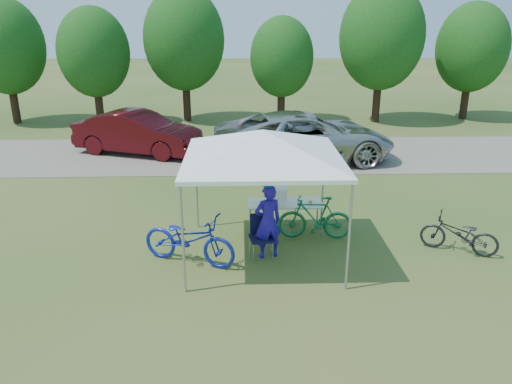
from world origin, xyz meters
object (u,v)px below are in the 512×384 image
cooler (276,195)px  bike_dark (459,234)px  sedan (138,133)px  folding_table (285,204)px  bike_green (315,218)px  minivan (305,137)px  folding_chair (261,232)px  bike_blue (189,239)px  cyclist (268,222)px

cooler → bike_dark: cooler is taller
bike_dark → sedan: sedan is taller
folding_table → bike_dark: (3.65, -1.26, -0.25)m
folding_table → bike_green: (0.65, -0.44, -0.16)m
minivan → sedan: minivan is taller
folding_chair → bike_green: 1.51m
folding_table → bike_blue: (-2.10, -1.56, -0.14)m
minivan → sedan: bearing=69.6°
bike_blue → sedan: (-2.67, 8.65, 0.26)m
bike_dark → minivan: size_ratio=0.26×
cyclist → bike_blue: cyclist is taller
bike_green → bike_dark: bearing=79.5°
folding_chair → bike_dark: size_ratio=0.57×
cooler → bike_blue: 2.48m
bike_green → minivan: minivan is taller
folding_chair → minivan: (1.79, 7.12, 0.33)m
bike_blue → minivan: minivan is taller
folding_table → sedan: size_ratio=0.37×
folding_table → bike_green: size_ratio=1.03×
cyclist → bike_dark: 4.14m
folding_chair → minivan: 7.35m
cooler → minivan: (1.38, 5.87, -0.02)m
minivan → sedan: size_ratio=1.32×
folding_table → cooler: 0.30m
bike_dark → sedan: bearing=-107.4°
folding_table → bike_dark: size_ratio=1.08×
bike_green → cooler: bearing=-112.3°
folding_chair → cyclist: (0.14, -0.07, 0.26)m
cyclist → minivan: minivan is taller
folding_table → bike_dark: 3.86m
bike_green → folding_chair: bearing=-52.3°
folding_chair → minivan: minivan is taller
folding_chair → sedan: (-4.15, 8.35, 0.25)m
bike_blue → cooler: bearing=-28.8°
cyclist → bike_green: bearing=-160.0°
minivan → sedan: 6.07m
cyclist → minivan: size_ratio=0.26×
cooler → bike_green: cooler is taller
cyclist → bike_dark: size_ratio=1.00×
folding_table → minivan: 5.99m
folding_table → sedan: (-4.77, 7.09, 0.12)m
bike_green → cyclist: bearing=-46.9°
sedan → cyclist: bearing=-133.3°
folding_table → bike_blue: 2.62m
folding_chair → bike_dark: folding_chair is taller
cooler → bike_blue: size_ratio=0.24×
cyclist → minivan: bearing=-121.2°
folding_table → minivan: bearing=78.7°
sedan → minivan: bearing=-82.0°
folding_chair → cooler: cooler is taller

